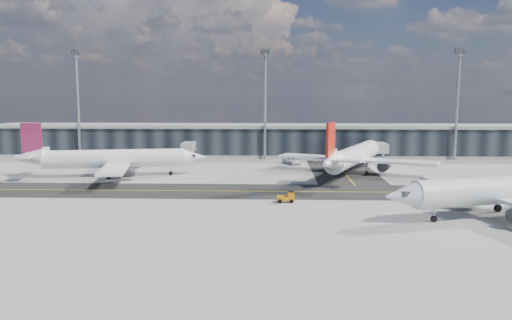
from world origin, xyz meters
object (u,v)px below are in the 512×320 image
object	(u,v)px
airliner_near	(512,190)
service_van	(292,161)
airliner_redtail	(353,156)
baggage_tug	(287,197)
airliner_af	(112,159)

from	to	relation	value
airliner_near	service_van	distance (m)	59.81
airliner_redtail	baggage_tug	size ratio (longest dim) A/B	13.74
airliner_redtail	airliner_af	bearing A→B (deg)	-150.71
airliner_af	airliner_redtail	size ratio (longest dim) A/B	0.98
airliner_near	baggage_tug	bearing A→B (deg)	59.09
airliner_near	service_van	bearing A→B (deg)	12.93
baggage_tug	service_van	world-z (taller)	baggage_tug
service_van	baggage_tug	bearing A→B (deg)	-119.23
service_van	airliner_redtail	bearing A→B (deg)	-76.40
airliner_near	baggage_tug	size ratio (longest dim) A/B	13.64
airliner_near	service_van	size ratio (longest dim) A/B	6.46
airliner_redtail	airliner_near	world-z (taller)	airliner_redtail
service_van	airliner_af	bearing A→B (deg)	-178.49
airliner_af	airliner_near	bearing A→B (deg)	54.54
baggage_tug	service_van	size ratio (longest dim) A/B	0.47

